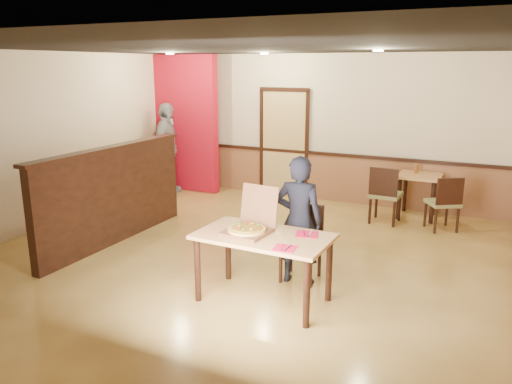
% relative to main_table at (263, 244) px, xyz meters
% --- Properties ---
extents(floor, '(7.00, 7.00, 0.00)m').
position_rel_main_table_xyz_m(floor, '(-0.82, 1.02, -0.67)').
color(floor, tan).
rests_on(floor, ground).
extents(ceiling, '(7.00, 7.00, 0.00)m').
position_rel_main_table_xyz_m(ceiling, '(-0.82, 1.02, 2.13)').
color(ceiling, black).
rests_on(ceiling, wall_back).
extents(wall_back, '(7.00, 0.00, 7.00)m').
position_rel_main_table_xyz_m(wall_back, '(-0.82, 4.52, 0.73)').
color(wall_back, beige).
rests_on(wall_back, floor).
extents(wall_left, '(0.00, 7.00, 7.00)m').
position_rel_main_table_xyz_m(wall_left, '(-4.32, 1.02, 0.73)').
color(wall_left, beige).
rests_on(wall_left, floor).
extents(wainscot_back, '(7.00, 0.04, 0.90)m').
position_rel_main_table_xyz_m(wainscot_back, '(-0.82, 4.49, -0.22)').
color(wainscot_back, brown).
rests_on(wainscot_back, floor).
extents(chair_rail_back, '(7.00, 0.06, 0.06)m').
position_rel_main_table_xyz_m(chair_rail_back, '(-0.82, 4.47, 0.25)').
color(chair_rail_back, black).
rests_on(chair_rail_back, wall_back).
extents(back_door, '(0.90, 0.06, 2.10)m').
position_rel_main_table_xyz_m(back_door, '(-1.62, 4.48, 0.38)').
color(back_door, tan).
rests_on(back_door, wall_back).
extents(booth_partition, '(0.20, 3.10, 1.44)m').
position_rel_main_table_xyz_m(booth_partition, '(-2.82, 0.82, 0.06)').
color(booth_partition, black).
rests_on(booth_partition, floor).
extents(red_accent_panel, '(1.60, 0.20, 2.78)m').
position_rel_main_table_xyz_m(red_accent_panel, '(-3.72, 4.02, 0.73)').
color(red_accent_panel, '#A60B20').
rests_on(red_accent_panel, floor).
extents(spot_a, '(0.14, 0.14, 0.02)m').
position_rel_main_table_xyz_m(spot_a, '(-3.12, 2.82, 2.11)').
color(spot_a, '#FFEBB2').
rests_on(spot_a, ceiling).
extents(spot_b, '(0.14, 0.14, 0.02)m').
position_rel_main_table_xyz_m(spot_b, '(-1.62, 3.52, 2.11)').
color(spot_b, '#FFEBB2').
rests_on(spot_b, ceiling).
extents(spot_c, '(0.14, 0.14, 0.02)m').
position_rel_main_table_xyz_m(spot_c, '(0.58, 2.52, 2.11)').
color(spot_c, '#FFEBB2').
rests_on(spot_c, ceiling).
extents(main_table, '(1.48, 0.87, 0.78)m').
position_rel_main_table_xyz_m(main_table, '(0.00, 0.00, 0.00)').
color(main_table, tan).
rests_on(main_table, floor).
extents(diner_chair, '(0.47, 0.47, 0.92)m').
position_rel_main_table_xyz_m(diner_chair, '(0.17, 0.79, -0.17)').
color(diner_chair, olive).
rests_on(diner_chair, floor).
extents(side_chair_left, '(0.50, 0.50, 0.97)m').
position_rel_main_table_xyz_m(side_chair_left, '(0.62, 3.45, -0.14)').
color(side_chair_left, olive).
rests_on(side_chair_left, floor).
extents(side_chair_right, '(0.61, 0.61, 0.90)m').
position_rel_main_table_xyz_m(side_chair_right, '(1.56, 3.46, -0.18)').
color(side_chair_right, olive).
rests_on(side_chair_right, floor).
extents(side_table, '(0.72, 0.72, 0.76)m').
position_rel_main_table_xyz_m(side_table, '(1.08, 4.07, -0.09)').
color(side_table, tan).
rests_on(side_table, floor).
extents(diner, '(0.61, 0.44, 1.57)m').
position_rel_main_table_xyz_m(diner, '(0.17, 0.64, 0.11)').
color(diner, black).
rests_on(diner, floor).
extents(passerby, '(0.72, 1.17, 1.86)m').
position_rel_main_table_xyz_m(passerby, '(-3.82, 3.58, 0.26)').
color(passerby, gray).
rests_on(passerby, floor).
extents(pizza_box, '(0.50, 0.58, 0.49)m').
position_rel_main_table_xyz_m(pizza_box, '(-0.18, 0.00, 0.17)').
color(pizza_box, brown).
rests_on(pizza_box, main_table).
extents(pizza, '(0.55, 0.55, 0.03)m').
position_rel_main_table_xyz_m(pizza, '(-0.18, -0.05, 0.16)').
color(pizza, '#EAB255').
rests_on(pizza, pizza_box).
extents(napkin_near, '(0.24, 0.24, 0.01)m').
position_rel_main_table_xyz_m(napkin_near, '(0.37, -0.29, 0.11)').
color(napkin_near, red).
rests_on(napkin_near, main_table).
extents(napkin_far, '(0.29, 0.29, 0.01)m').
position_rel_main_table_xyz_m(napkin_far, '(0.43, 0.21, 0.11)').
color(napkin_far, red).
rests_on(napkin_far, main_table).
extents(condiment, '(0.06, 0.06, 0.15)m').
position_rel_main_table_xyz_m(condiment, '(0.99, 4.18, 0.16)').
color(condiment, brown).
rests_on(condiment, side_table).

